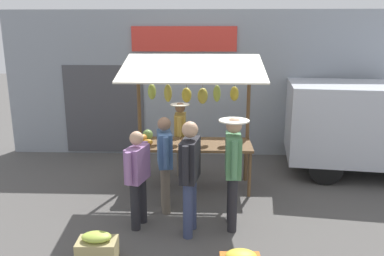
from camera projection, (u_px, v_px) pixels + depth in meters
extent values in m
plane|color=#514F4C|center=(193.00, 187.00, 7.51)|extent=(40.00, 40.00, 0.00)
cube|color=#8C939E|center=(196.00, 84.00, 9.23)|extent=(9.00, 0.25, 3.40)
cube|color=red|center=(184.00, 39.00, 8.84)|extent=(2.40, 0.06, 0.56)
cube|color=#47474C|center=(104.00, 109.00, 9.32)|extent=(1.90, 0.04, 2.10)
cube|color=brown|center=(193.00, 145.00, 7.30)|extent=(2.20, 0.90, 0.05)
cylinder|color=brown|center=(135.00, 173.00, 7.07)|extent=(0.06, 0.06, 0.83)
cylinder|color=brown|center=(250.00, 175.00, 6.99)|extent=(0.06, 0.06, 0.83)
cylinder|color=brown|center=(142.00, 159.00, 7.82)|extent=(0.06, 0.06, 0.83)
cylinder|color=brown|center=(245.00, 161.00, 7.75)|extent=(0.06, 0.06, 0.83)
cylinder|color=brown|center=(140.00, 123.00, 7.65)|extent=(0.07, 0.07, 2.35)
cylinder|color=brown|center=(248.00, 124.00, 7.57)|extent=(0.07, 0.07, 2.35)
cylinder|color=brown|center=(193.00, 73.00, 7.37)|extent=(2.12, 0.06, 0.06)
cube|color=beige|center=(192.00, 68.00, 6.80)|extent=(2.50, 1.46, 0.39)
cylinder|color=brown|center=(235.00, 80.00, 7.35)|extent=(0.01, 0.01, 0.25)
ellipsoid|color=yellow|center=(234.00, 94.00, 7.41)|extent=(0.23, 0.23, 0.28)
cylinder|color=brown|center=(217.00, 79.00, 7.38)|extent=(0.01, 0.01, 0.23)
ellipsoid|color=#B2CC4C|center=(217.00, 93.00, 7.45)|extent=(0.20, 0.19, 0.32)
cylinder|color=brown|center=(203.00, 81.00, 7.41)|extent=(0.01, 0.01, 0.28)
ellipsoid|color=gold|center=(203.00, 96.00, 7.48)|extent=(0.28, 0.28, 0.31)
cylinder|color=brown|center=(186.00, 80.00, 7.38)|extent=(0.01, 0.01, 0.27)
ellipsoid|color=yellow|center=(187.00, 95.00, 7.45)|extent=(0.27, 0.28, 0.29)
cylinder|color=brown|center=(168.00, 79.00, 7.41)|extent=(0.01, 0.01, 0.21)
ellipsoid|color=gold|center=(168.00, 93.00, 7.48)|extent=(0.18, 0.16, 0.35)
cylinder|color=brown|center=(152.00, 78.00, 7.42)|extent=(0.01, 0.01, 0.21)
ellipsoid|color=#B2CC4C|center=(152.00, 92.00, 7.48)|extent=(0.20, 0.23, 0.30)
sphere|color=#729E4C|center=(148.00, 135.00, 7.51)|extent=(0.20, 0.20, 0.20)
ellipsoid|color=gold|center=(148.00, 142.00, 7.20)|extent=(0.19, 0.13, 0.10)
ellipsoid|color=orange|center=(143.00, 138.00, 7.39)|extent=(0.19, 0.25, 0.14)
cylinder|color=#726656|center=(181.00, 154.00, 8.27)|extent=(0.14, 0.14, 0.75)
cylinder|color=#726656|center=(180.00, 158.00, 8.03)|extent=(0.14, 0.14, 0.75)
cube|color=gold|center=(180.00, 127.00, 8.00)|extent=(0.22, 0.45, 0.53)
cylinder|color=gold|center=(181.00, 122.00, 8.27)|extent=(0.09, 0.09, 0.49)
cylinder|color=gold|center=(179.00, 129.00, 7.71)|extent=(0.09, 0.09, 0.49)
sphere|color=#8C664C|center=(180.00, 108.00, 7.90)|extent=(0.21, 0.21, 0.21)
cylinder|color=beige|center=(180.00, 105.00, 7.89)|extent=(0.39, 0.39, 0.02)
cylinder|color=#232328|center=(135.00, 207.00, 5.82)|extent=(0.14, 0.14, 0.74)
cylinder|color=#232328|center=(142.00, 200.00, 6.05)|extent=(0.14, 0.14, 0.74)
cube|color=#93669E|center=(137.00, 164.00, 5.78)|extent=(0.33, 0.49, 0.53)
cylinder|color=#93669E|center=(129.00, 169.00, 5.51)|extent=(0.09, 0.09, 0.49)
cylinder|color=#93669E|center=(145.00, 157.00, 6.04)|extent=(0.09, 0.09, 0.49)
sphere|color=tan|center=(136.00, 138.00, 5.68)|extent=(0.20, 0.20, 0.20)
cylinder|color=#232328|center=(232.00, 205.00, 5.76)|extent=(0.14, 0.14, 0.85)
cylinder|color=#232328|center=(232.00, 197.00, 6.03)|extent=(0.14, 0.14, 0.85)
cube|color=#518C5B|center=(233.00, 155.00, 5.72)|extent=(0.23, 0.52, 0.60)
cylinder|color=#518C5B|center=(234.00, 160.00, 5.40)|extent=(0.09, 0.09, 0.56)
cylinder|color=#518C5B|center=(232.00, 147.00, 6.02)|extent=(0.09, 0.09, 0.56)
sphere|color=tan|center=(234.00, 125.00, 5.61)|extent=(0.23, 0.23, 0.23)
cylinder|color=beige|center=(234.00, 121.00, 5.59)|extent=(0.45, 0.45, 0.02)
cylinder|color=navy|center=(188.00, 211.00, 5.58)|extent=(0.14, 0.14, 0.84)
cylinder|color=navy|center=(192.00, 202.00, 5.84)|extent=(0.14, 0.14, 0.84)
cube|color=black|center=(190.00, 160.00, 5.54)|extent=(0.30, 0.54, 0.60)
cylinder|color=black|center=(185.00, 166.00, 5.23)|extent=(0.09, 0.09, 0.55)
cylinder|color=black|center=(194.00, 152.00, 5.83)|extent=(0.09, 0.09, 0.55)
sphere|color=tan|center=(190.00, 130.00, 5.43)|extent=(0.23, 0.23, 0.23)
cylinder|color=#726656|center=(166.00, 191.00, 6.34)|extent=(0.14, 0.14, 0.79)
cylinder|color=#726656|center=(165.00, 185.00, 6.60)|extent=(0.14, 0.14, 0.79)
cube|color=#476B9E|center=(165.00, 149.00, 6.31)|extent=(0.30, 0.51, 0.56)
cylinder|color=#476B9E|center=(166.00, 153.00, 6.01)|extent=(0.09, 0.09, 0.51)
cylinder|color=#476B9E|center=(163.00, 142.00, 6.59)|extent=(0.09, 0.09, 0.51)
sphere|color=#8C664C|center=(164.00, 124.00, 6.20)|extent=(0.22, 0.22, 0.22)
cube|color=black|center=(332.00, 107.00, 8.10)|extent=(1.64, 1.99, 0.68)
cylinder|color=black|center=(325.00, 168.00, 7.59)|extent=(0.68, 0.27, 0.66)
cylinder|color=black|center=(314.00, 144.00, 9.18)|extent=(0.68, 0.27, 0.66)
cube|color=tan|center=(97.00, 250.00, 5.07)|extent=(0.52, 0.34, 0.30)
ellipsoid|color=#B2CC4C|center=(96.00, 237.00, 5.02)|extent=(0.39, 0.25, 0.12)
ellipsoid|color=yellow|center=(241.00, 256.00, 4.59)|extent=(0.37, 0.27, 0.12)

